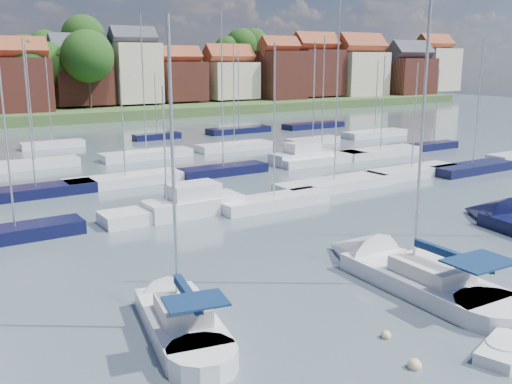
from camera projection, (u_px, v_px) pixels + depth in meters
ground at (153, 164)px, 59.71m from camera, size 260.00×260.00×0.00m
sailboat_left at (175, 314)px, 23.79m from camera, size 4.46×10.10×13.39m
sailboat_centre at (396, 271)px, 28.72m from camera, size 3.80×12.84×17.25m
tender at (503, 350)px, 21.11m from camera, size 3.06×2.08×0.60m
buoy_b at (414, 368)px, 20.32m from camera, size 0.51×0.51×0.51m
buoy_c at (386, 338)px, 22.53m from camera, size 0.41×0.41×0.41m
buoy_e at (403, 253)px, 32.33m from camera, size 0.45×0.45×0.45m
marina_field at (190, 166)px, 56.64m from camera, size 79.62×41.41×15.93m
far_shore_town at (9, 86)px, 135.75m from camera, size 212.46×90.00×22.27m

